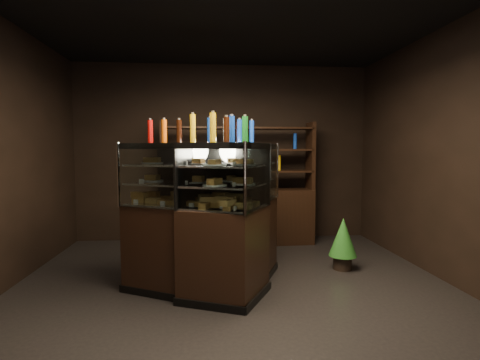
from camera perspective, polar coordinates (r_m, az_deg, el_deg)
name	(u,v)px	position (r m, az deg, el deg)	size (l,w,h in m)	color
ground	(234,291)	(4.29, -0.87, -16.55)	(5.00, 5.00, 0.00)	black
room_shell	(234,113)	(4.02, -0.90, 10.21)	(5.02, 5.02, 3.01)	black
display_case	(215,240)	(4.24, -3.88, -9.18)	(1.88, 1.67, 1.63)	black
food_display	(215,183)	(4.13, -3.88, -0.52)	(1.41, 1.33, 0.49)	#C18845
bottles_top	(214,130)	(4.13, -3.98, 7.55)	(1.25, 1.19, 0.30)	#147223
potted_conifer	(343,236)	(5.06, 15.43, -8.26)	(0.36, 0.36, 0.76)	black
back_shelving	(238,208)	(6.14, -0.24, -4.25)	(2.47, 0.48, 2.00)	black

